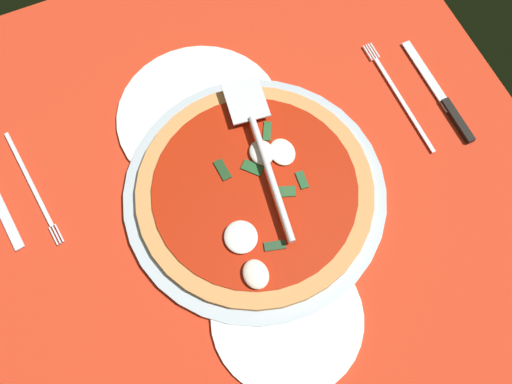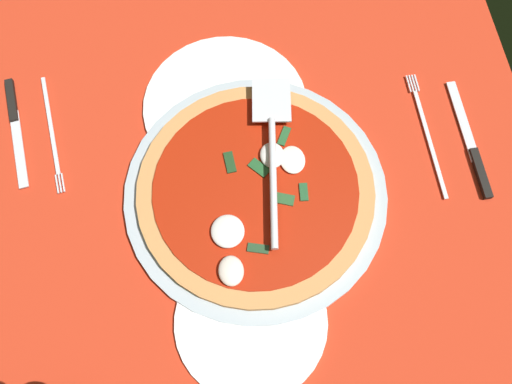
{
  "view_description": "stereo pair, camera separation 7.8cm",
  "coord_description": "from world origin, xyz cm",
  "px_view_note": "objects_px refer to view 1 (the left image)",
  "views": [
    {
      "loc": [
        26.42,
        -8.27,
        74.69
      ],
      "look_at": [
        0.4,
        3.11,
        2.48
      ],
      "focal_mm": 38.5,
      "sensor_mm": 36.0,
      "label": 1
    },
    {
      "loc": [
        28.53,
        -0.81,
        74.69
      ],
      "look_at": [
        0.4,
        3.11,
        2.48
      ],
      "focal_mm": 38.5,
      "sensor_mm": 36.0,
      "label": 2
    }
  ],
  "objects_px": {
    "dinner_plate_right": "(285,319)",
    "pizza_server": "(261,147)",
    "pizza": "(256,193)",
    "place_setting_far": "(421,99)",
    "place_setting_near": "(12,187)",
    "dinner_plate_left": "(200,116)"
  },
  "relations": [
    {
      "from": "dinner_plate_left",
      "to": "pizza",
      "type": "xyz_separation_m",
      "value": [
        0.16,
        0.03,
        0.02
      ]
    },
    {
      "from": "pizza",
      "to": "place_setting_near",
      "type": "relative_size",
      "value": 1.65
    },
    {
      "from": "dinner_plate_left",
      "to": "dinner_plate_right",
      "type": "relative_size",
      "value": 1.24
    },
    {
      "from": "dinner_plate_left",
      "to": "pizza",
      "type": "distance_m",
      "value": 0.16
    },
    {
      "from": "dinner_plate_left",
      "to": "pizza_server",
      "type": "bearing_deg",
      "value": 28.87
    },
    {
      "from": "pizza_server",
      "to": "place_setting_far",
      "type": "relative_size",
      "value": 1.22
    },
    {
      "from": "pizza",
      "to": "pizza_server",
      "type": "relative_size",
      "value": 1.26
    },
    {
      "from": "place_setting_near",
      "to": "place_setting_far",
      "type": "xyz_separation_m",
      "value": [
        0.11,
        0.62,
        -0.0
      ]
    },
    {
      "from": "dinner_plate_right",
      "to": "pizza",
      "type": "xyz_separation_m",
      "value": [
        -0.17,
        0.03,
        0.02
      ]
    },
    {
      "from": "dinner_plate_left",
      "to": "place_setting_far",
      "type": "height_order",
      "value": "place_setting_far"
    },
    {
      "from": "pizza",
      "to": "pizza_server",
      "type": "xyz_separation_m",
      "value": [
        -0.05,
        0.03,
        0.02
      ]
    },
    {
      "from": "dinner_plate_right",
      "to": "pizza_server",
      "type": "distance_m",
      "value": 0.24
    },
    {
      "from": "dinner_plate_left",
      "to": "place_setting_near",
      "type": "bearing_deg",
      "value": -90.3
    },
    {
      "from": "dinner_plate_right",
      "to": "pizza_server",
      "type": "bearing_deg",
      "value": 163.96
    },
    {
      "from": "dinner_plate_left",
      "to": "place_setting_far",
      "type": "bearing_deg",
      "value": 71.68
    },
    {
      "from": "place_setting_far",
      "to": "dinner_plate_left",
      "type": "bearing_deg",
      "value": 71.29
    },
    {
      "from": "dinner_plate_left",
      "to": "pizza_server",
      "type": "height_order",
      "value": "pizza_server"
    },
    {
      "from": "pizza_server",
      "to": "place_setting_far",
      "type": "xyz_separation_m",
      "value": [
        0.01,
        0.27,
        -0.04
      ]
    },
    {
      "from": "pizza",
      "to": "place_setting_far",
      "type": "bearing_deg",
      "value": 99.08
    },
    {
      "from": "pizza",
      "to": "pizza_server",
      "type": "bearing_deg",
      "value": 149.5
    },
    {
      "from": "pizza",
      "to": "place_setting_far",
      "type": "xyz_separation_m",
      "value": [
        -0.05,
        0.3,
        -0.02
      ]
    },
    {
      "from": "place_setting_near",
      "to": "pizza",
      "type": "bearing_deg",
      "value": 55.91
    }
  ]
}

